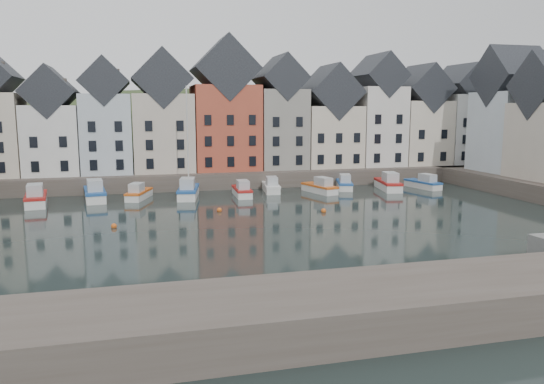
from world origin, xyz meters
name	(u,v)px	position (x,y,z in m)	size (l,w,h in m)	color
ground	(279,226)	(0.00, 0.00, 0.00)	(260.00, 260.00, 0.00)	black
far_quay	(223,175)	(0.00, 30.00, 1.00)	(90.00, 16.00, 2.00)	#4A4138
near_wall	(190,325)	(-10.00, -22.00, 1.00)	(50.00, 6.00, 2.00)	#4A4138
hillside	(203,256)	(0.02, 56.00, -17.96)	(153.60, 70.40, 64.00)	#27351A
far_terrace	(248,119)	(3.21, 28.00, 8.88)	(72.37, 8.16, 17.78)	beige
mooring_buoys	(224,215)	(-4.00, 5.33, 0.15)	(20.50, 5.50, 0.50)	#D15818
boat_a	(36,198)	(-22.43, 16.52, 0.77)	(2.91, 6.95, 2.59)	silver
boat_b	(95,193)	(-16.53, 18.12, 0.80)	(2.93, 7.18, 2.68)	silver
boat_c	(139,194)	(-11.77, 17.79, 0.63)	(3.31, 5.73, 2.10)	silver
boat_d	(188,190)	(-6.17, 17.31, 0.85)	(3.29, 7.09, 13.04)	silver
boat_e	(242,191)	(0.08, 16.73, 0.65)	(2.02, 5.72, 2.17)	silver
boat_f	(271,187)	(4.23, 19.11, 0.65)	(2.48, 5.82, 2.17)	silver
boat_g	(320,188)	(9.87, 16.82, 0.65)	(3.19, 5.96, 2.19)	silver
boat_h	(344,184)	(13.96, 19.05, 0.65)	(3.37, 5.91, 2.17)	silver
boat_i	(388,184)	(19.08, 16.93, 0.76)	(3.36, 6.96, 2.56)	silver
boat_j	(424,184)	(24.12, 16.95, 0.63)	(2.77, 5.78, 2.13)	silver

